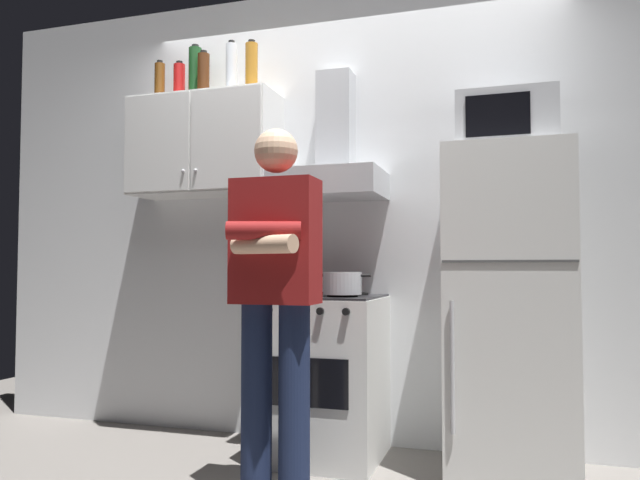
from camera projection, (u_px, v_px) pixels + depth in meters
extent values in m
plane|color=slate|center=(320.00, 473.00, 2.99)|extent=(7.00, 7.00, 0.00)
cube|color=white|center=(350.00, 211.00, 3.62)|extent=(4.80, 0.10, 2.70)
cube|color=silver|center=(205.00, 146.00, 3.69)|extent=(0.90, 0.34, 0.60)
cube|color=silver|center=(156.00, 143.00, 3.58)|extent=(0.43, 0.01, 0.58)
cube|color=silver|center=(226.00, 138.00, 3.45)|extent=(0.43, 0.01, 0.58)
sphere|color=#B2B2B7|center=(183.00, 171.00, 3.51)|extent=(0.02, 0.02, 0.02)
sphere|color=#B2B2B7|center=(195.00, 170.00, 3.49)|extent=(0.02, 0.02, 0.02)
cube|color=white|center=(325.00, 377.00, 3.26)|extent=(0.60, 0.60, 0.85)
cube|color=black|center=(325.00, 297.00, 3.28)|extent=(0.59, 0.59, 0.01)
cube|color=black|center=(307.00, 382.00, 2.97)|extent=(0.42, 0.01, 0.24)
cylinder|color=black|center=(295.00, 295.00, 3.21)|extent=(0.16, 0.16, 0.01)
cylinder|color=black|center=(342.00, 296.00, 3.13)|extent=(0.16, 0.16, 0.01)
cylinder|color=black|center=(309.00, 293.00, 3.44)|extent=(0.16, 0.16, 0.01)
cylinder|color=black|center=(354.00, 294.00, 3.36)|extent=(0.16, 0.16, 0.01)
cylinder|color=black|center=(269.00, 310.00, 3.04)|extent=(0.04, 0.02, 0.04)
cylinder|color=black|center=(293.00, 310.00, 3.00)|extent=(0.04, 0.02, 0.04)
cylinder|color=black|center=(320.00, 311.00, 2.96)|extent=(0.04, 0.02, 0.04)
cylinder|color=black|center=(346.00, 312.00, 2.92)|extent=(0.04, 0.02, 0.04)
cube|color=#B7BABF|center=(329.00, 185.00, 3.39)|extent=(0.60, 0.44, 0.15)
cube|color=#B7BABF|center=(336.00, 124.00, 3.54)|extent=(0.20, 0.16, 0.60)
cube|color=white|center=(509.00, 311.00, 3.00)|extent=(0.60, 0.60, 1.60)
cube|color=#4C4C4C|center=(508.00, 261.00, 2.72)|extent=(0.59, 0.01, 0.01)
cylinder|color=silver|center=(452.00, 367.00, 2.76)|extent=(0.02, 0.02, 0.60)
cube|color=#B7BABF|center=(506.00, 123.00, 3.06)|extent=(0.48, 0.36, 0.28)
cube|color=black|center=(497.00, 115.00, 2.90)|extent=(0.30, 0.01, 0.20)
cylinder|color=#192342|center=(257.00, 398.00, 2.73)|extent=(0.14, 0.14, 0.85)
cylinder|color=#192342|center=(294.00, 401.00, 2.68)|extent=(0.14, 0.14, 0.85)
cube|color=maroon|center=(276.00, 241.00, 2.74)|extent=(0.38, 0.20, 0.56)
cylinder|color=maroon|center=(264.00, 231.00, 2.61)|extent=(0.33, 0.17, 0.08)
cylinder|color=#DBAD89|center=(264.00, 245.00, 2.60)|extent=(0.33, 0.17, 0.08)
sphere|color=#DBAD89|center=(276.00, 151.00, 2.76)|extent=(0.20, 0.20, 0.20)
cylinder|color=#B7BABF|center=(342.00, 283.00, 3.13)|extent=(0.20, 0.20, 0.11)
cylinder|color=black|center=(319.00, 275.00, 3.17)|extent=(0.05, 0.01, 0.01)
cylinder|color=black|center=(366.00, 276.00, 3.10)|extent=(0.05, 0.01, 0.01)
cylinder|color=brown|center=(160.00, 83.00, 3.81)|extent=(0.06, 0.06, 0.24)
cylinder|color=black|center=(160.00, 62.00, 3.82)|extent=(0.04, 0.04, 0.02)
cylinder|color=#19471E|center=(195.00, 74.00, 3.76)|extent=(0.08, 0.08, 0.32)
cylinder|color=black|center=(195.00, 47.00, 3.76)|extent=(0.04, 0.04, 0.02)
cylinder|color=#B7721E|center=(252.00, 68.00, 3.59)|extent=(0.07, 0.07, 0.29)
cylinder|color=black|center=(252.00, 42.00, 3.60)|extent=(0.04, 0.04, 0.02)
cylinder|color=silver|center=(231.00, 69.00, 3.65)|extent=(0.07, 0.07, 0.31)
cylinder|color=black|center=(232.00, 42.00, 3.65)|extent=(0.04, 0.04, 0.02)
cylinder|color=#47230F|center=(204.00, 75.00, 3.67)|extent=(0.07, 0.07, 0.25)
cylinder|color=black|center=(204.00, 53.00, 3.68)|extent=(0.04, 0.04, 0.02)
cylinder|color=red|center=(179.00, 83.00, 3.80)|extent=(0.07, 0.07, 0.23)
cylinder|color=black|center=(179.00, 63.00, 3.81)|extent=(0.04, 0.04, 0.02)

